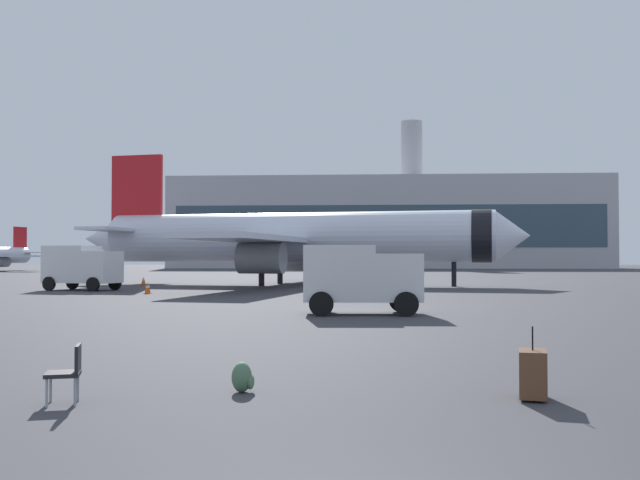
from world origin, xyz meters
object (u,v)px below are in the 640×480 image
(airplane_at_gate, at_px, (293,238))
(service_truck, at_px, (82,266))
(cargo_van, at_px, (361,276))
(safety_cone_mid, at_px, (143,281))
(rolling_suitcase, at_px, (533,373))
(traveller_backpack, at_px, (243,378))
(safety_cone_near, at_px, (148,288))
(gate_chair, at_px, (68,370))

(airplane_at_gate, relative_size, service_truck, 6.84)
(cargo_van, height_order, safety_cone_mid, cargo_van)
(rolling_suitcase, relative_size, traveller_backpack, 2.29)
(safety_cone_near, distance_m, traveller_backpack, 31.83)
(service_truck, distance_m, traveller_backpack, 37.64)
(cargo_van, height_order, rolling_suitcase, cargo_van)
(rolling_suitcase, bearing_deg, service_truck, 121.45)
(service_truck, height_order, cargo_van, service_truck)
(airplane_at_gate, height_order, cargo_van, airplane_at_gate)
(rolling_suitcase, relative_size, gate_chair, 1.28)
(service_truck, relative_size, traveller_backpack, 10.86)
(rolling_suitcase, xyz_separation_m, gate_chair, (-6.86, -0.76, 0.11))
(service_truck, bearing_deg, airplane_at_gate, 36.21)
(traveller_backpack, bearing_deg, rolling_suitcase, -3.75)
(safety_cone_near, bearing_deg, rolling_suitcase, -63.18)
(cargo_van, xyz_separation_m, traveller_backpack, (-1.81, -15.61, -1.22))
(cargo_van, distance_m, gate_chair, 17.20)
(service_truck, height_order, traveller_backpack, service_truck)
(cargo_van, relative_size, rolling_suitcase, 4.08)
(traveller_backpack, relative_size, gate_chair, 0.56)
(service_truck, height_order, safety_cone_near, service_truck)
(cargo_van, bearing_deg, safety_cone_near, 131.36)
(cargo_van, bearing_deg, traveller_backpack, -96.61)
(cargo_van, height_order, traveller_backpack, cargo_van)
(airplane_at_gate, relative_size, safety_cone_near, 51.06)
(airplane_at_gate, height_order, safety_cone_near, airplane_at_gate)
(safety_cone_near, distance_m, gate_chair, 32.11)
(safety_cone_near, relative_size, gate_chair, 0.81)
(safety_cone_near, relative_size, traveller_backpack, 1.46)
(service_truck, xyz_separation_m, traveller_backpack, (16.41, -33.84, -1.37))
(airplane_at_gate, xyz_separation_m, traveller_backpack, (3.52, -43.28, -3.42))
(gate_chair, bearing_deg, service_truck, 111.88)
(safety_cone_mid, bearing_deg, airplane_at_gate, -0.29)
(safety_cone_mid, height_order, gate_chair, gate_chair)
(airplane_at_gate, height_order, service_truck, airplane_at_gate)
(rolling_suitcase, bearing_deg, gate_chair, -173.69)
(service_truck, xyz_separation_m, gate_chair, (14.01, -34.89, -1.11))
(service_truck, distance_m, safety_cone_mid, 9.65)
(cargo_van, bearing_deg, rolling_suitcase, -80.50)
(service_truck, bearing_deg, cargo_van, -45.04)
(airplane_at_gate, height_order, rolling_suitcase, airplane_at_gate)
(safety_cone_mid, bearing_deg, traveller_backpack, -70.55)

